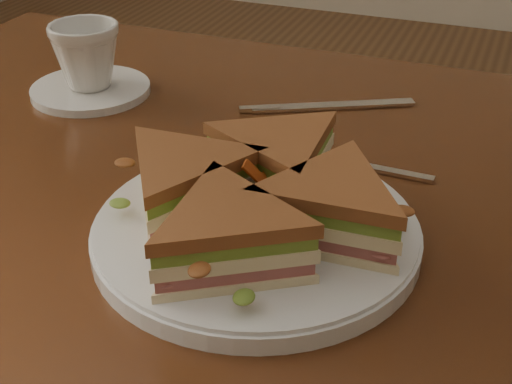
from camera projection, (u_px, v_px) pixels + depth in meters
table at (283, 273)px, 0.75m from camera, size 1.20×0.80×0.75m
plate at (256, 233)px, 0.62m from camera, size 0.29×0.29×0.02m
sandwich_wedges at (256, 197)px, 0.60m from camera, size 0.28×0.28×0.06m
crisps_mound at (256, 201)px, 0.60m from camera, size 0.09×0.09×0.05m
spoon at (305, 154)px, 0.76m from camera, size 0.18×0.03×0.01m
knife at (321, 107)px, 0.86m from camera, size 0.20×0.11×0.00m
saucer at (91, 90)px, 0.90m from camera, size 0.15×0.15×0.01m
coffee_cup at (86, 56)px, 0.88m from camera, size 0.09×0.09×0.08m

